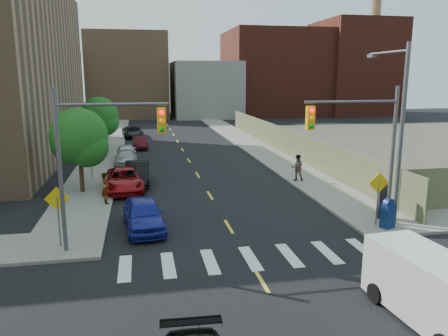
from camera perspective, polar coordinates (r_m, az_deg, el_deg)
name	(u,v)px	position (r m, az deg, el deg)	size (l,w,h in m)	color
ground	(278,308)	(15.09, 7.02, -17.66)	(160.00, 160.00, 0.00)	black
sidewalk_nw	(111,138)	(54.57, -14.58, 3.77)	(3.50, 73.00, 0.15)	gray
sidewalk_ne	(236,135)	(55.75, 1.56, 4.32)	(3.50, 73.00, 0.15)	gray
fence_north	(284,141)	(43.19, 7.85, 3.57)	(0.12, 44.00, 2.50)	#646647
gravel_lot	(437,144)	(53.79, 26.03, 2.79)	(36.00, 42.00, 0.06)	#595447
bg_bldg_west	(35,85)	(84.37, -23.47, 9.97)	(14.00, 18.00, 12.00)	#592319
bg_bldg_midwest	(128,76)	(84.48, -12.40, 11.68)	(14.00, 16.00, 15.00)	#8C6B4C
bg_bldg_center	(205,89)	(83.39, -2.54, 10.22)	(12.00, 16.00, 10.00)	gray
bg_bldg_east	(273,73)	(88.43, 6.47, 12.19)	(18.00, 18.00, 16.00)	#592319
bg_bldg_fareast	(354,68)	(92.64, 16.58, 12.39)	(14.00, 16.00, 18.00)	#592319
smokestack	(374,42)	(94.74, 19.00, 15.25)	(1.80, 1.80, 28.00)	#8C6B4C
signal_nw	(97,148)	(18.77, -16.27, 2.54)	(4.59, 0.30, 7.00)	#59595E
signal_ne	(364,140)	(21.27, 17.82, 3.50)	(4.59, 0.30, 7.00)	#59595E
streetlight_ne	(398,122)	(23.09, 21.72, 5.58)	(0.25, 3.70, 9.00)	#59595E
warn_sign_nw	(58,206)	(20.05, -20.91, -4.62)	(1.06, 0.06, 2.83)	#59595E
warn_sign_ne	(378,189)	(22.77, 19.51, -2.59)	(1.06, 0.06, 2.83)	#59595E
warn_sign_midwest	(91,153)	(33.11, -17.02, 1.93)	(1.06, 0.06, 2.83)	#59595E
tree_west_near	(79,140)	(29.03, -18.38, 3.48)	(3.66, 3.64, 5.52)	#332114
tree_west_far	(100,118)	(43.85, -15.95, 6.28)	(3.66, 3.64, 5.52)	#332114
parked_car_blue	(144,214)	(21.93, -10.47, -5.97)	(1.82, 4.51, 1.54)	navy
parked_car_black	(137,173)	(31.06, -11.24, -0.69)	(1.65, 4.73, 1.56)	black
parked_car_red	(125,180)	(29.53, -12.85, -1.49)	(2.45, 5.32, 1.48)	maroon
parked_car_silver	(126,158)	(38.01, -12.71, 1.29)	(1.73, 4.26, 1.24)	#9EA1A5
parked_car_white	(126,153)	(39.83, -12.64, 1.93)	(1.73, 4.29, 1.46)	silver
parked_car_maroon	(140,142)	(46.53, -10.94, 3.30)	(1.36, 3.91, 1.29)	#3C0C12
parked_car_grey	(133,132)	(55.18, -11.84, 4.65)	(2.33, 5.04, 1.40)	black
cargo_van	(429,286)	(15.19, 25.23, -13.82)	(2.28, 4.80, 2.13)	silver
mailbox	(388,213)	(22.82, 20.63, -5.58)	(0.72, 0.63, 1.48)	navy
payphone	(384,201)	(24.16, 20.18, -4.09)	(0.55, 0.45, 1.85)	black
pedestrian_west	(106,188)	(26.17, -15.21, -2.56)	(0.68, 0.44, 1.86)	gray
pedestrian_east	(297,168)	(31.34, 9.55, 0.06)	(0.91, 0.71, 1.87)	gray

